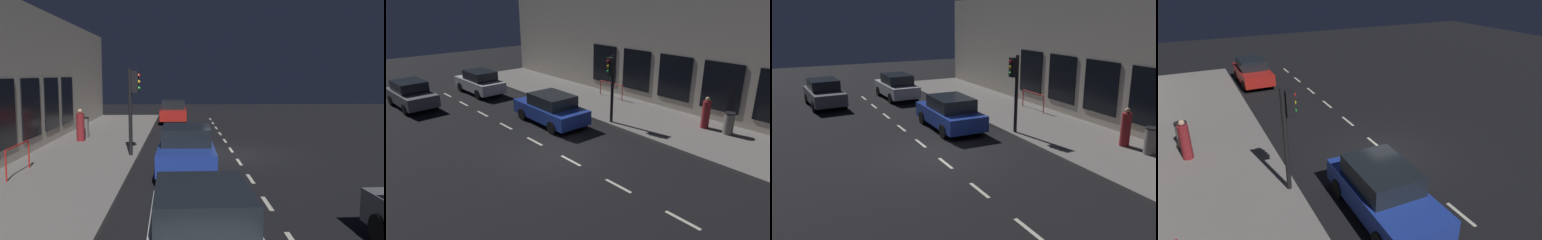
# 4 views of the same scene
# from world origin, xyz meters

# --- Properties ---
(ground_plane) EXTENTS (60.00, 60.00, 0.00)m
(ground_plane) POSITION_xyz_m (0.00, 0.00, 0.00)
(ground_plane) COLOR black
(sidewalk) EXTENTS (4.50, 32.00, 0.15)m
(sidewalk) POSITION_xyz_m (6.25, 0.00, 0.07)
(sidewalk) COLOR gray
(sidewalk) RESTS_ON ground
(building_facade) EXTENTS (0.65, 32.00, 6.28)m
(building_facade) POSITION_xyz_m (8.80, 0.00, 3.13)
(building_facade) COLOR beige
(building_facade) RESTS_ON ground
(lane_centre_line) EXTENTS (0.12, 27.20, 0.01)m
(lane_centre_line) POSITION_xyz_m (0.00, -1.00, 0.00)
(lane_centre_line) COLOR beige
(lane_centre_line) RESTS_ON ground
(traffic_light) EXTENTS (0.50, 0.32, 3.46)m
(traffic_light) POSITION_xyz_m (4.16, 0.81, 2.49)
(traffic_light) COLOR black
(traffic_light) RESTS_ON sidewalk
(parked_car_0) EXTENTS (2.03, 4.07, 1.58)m
(parked_car_0) POSITION_xyz_m (-2.56, 10.82, 0.79)
(parked_car_0) COLOR slate
(parked_car_0) RESTS_ON ground
(parked_car_1) EXTENTS (2.02, 4.35, 1.58)m
(parked_car_1) POSITION_xyz_m (2.08, 3.08, 0.79)
(parked_car_1) COLOR #1E389E
(parked_car_1) RESTS_ON ground
(parked_car_3) EXTENTS (1.90, 4.20, 1.58)m
(parked_car_3) POSITION_xyz_m (1.93, 10.96, 0.79)
(parked_car_3) COLOR silver
(parked_car_3) RESTS_ON ground
(pedestrian_0) EXTENTS (0.55, 0.55, 1.58)m
(pedestrian_0) POSITION_xyz_m (7.15, -2.82, 0.87)
(pedestrian_0) COLOR maroon
(pedestrian_0) RESTS_ON sidewalk
(trash_bin) EXTENTS (0.49, 0.49, 1.05)m
(trash_bin) POSITION_xyz_m (7.23, -3.96, 0.68)
(trash_bin) COLOR slate
(trash_bin) RESTS_ON sidewalk
(red_railing) EXTENTS (0.05, 1.96, 0.97)m
(red_railing) POSITION_xyz_m (7.55, 3.96, 0.86)
(red_railing) COLOR red
(red_railing) RESTS_ON sidewalk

